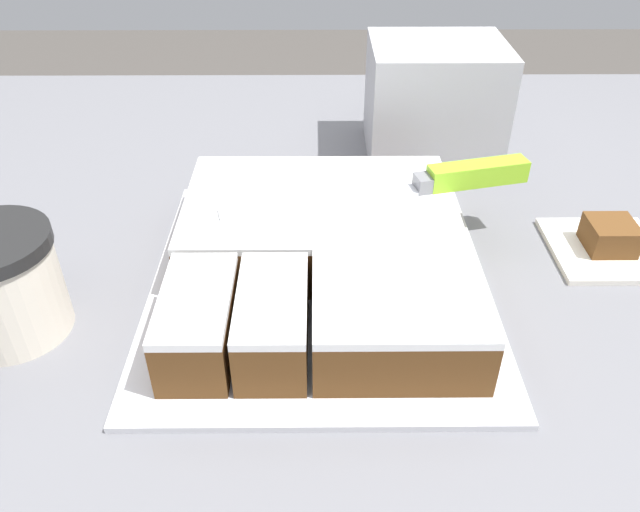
{
  "coord_description": "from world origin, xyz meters",
  "views": [
    {
      "loc": [
        0.06,
        -0.49,
        1.28
      ],
      "look_at": [
        0.07,
        -0.02,
        0.94
      ],
      "focal_mm": 35.0,
      "sensor_mm": 36.0,
      "label": 1
    }
  ],
  "objects_px": {
    "cake_board": "(320,282)",
    "brownie": "(610,235)",
    "storage_box": "(434,99)",
    "cake": "(322,255)",
    "coffee_cup": "(2,285)",
    "knife": "(447,179)"
  },
  "relations": [
    {
      "from": "cake",
      "to": "knife",
      "type": "distance_m",
      "value": 0.15
    },
    {
      "from": "brownie",
      "to": "storage_box",
      "type": "bearing_deg",
      "value": 121.81
    },
    {
      "from": "cake",
      "to": "coffee_cup",
      "type": "bearing_deg",
      "value": -167.11
    },
    {
      "from": "cake_board",
      "to": "coffee_cup",
      "type": "bearing_deg",
      "value": -167.43
    },
    {
      "from": "cake",
      "to": "coffee_cup",
      "type": "relative_size",
      "value": 2.94
    },
    {
      "from": "cake_board",
      "to": "cake",
      "type": "xyz_separation_m",
      "value": [
        0.0,
        0.0,
        0.03
      ]
    },
    {
      "from": "cake",
      "to": "storage_box",
      "type": "bearing_deg",
      "value": 63.17
    },
    {
      "from": "coffee_cup",
      "to": "storage_box",
      "type": "height_order",
      "value": "storage_box"
    },
    {
      "from": "cake_board",
      "to": "brownie",
      "type": "relative_size",
      "value": 7.5
    },
    {
      "from": "coffee_cup",
      "to": "brownie",
      "type": "xyz_separation_m",
      "value": [
        0.56,
        0.11,
        -0.03
      ]
    },
    {
      "from": "brownie",
      "to": "coffee_cup",
      "type": "bearing_deg",
      "value": -168.7
    },
    {
      "from": "knife",
      "to": "storage_box",
      "type": "relative_size",
      "value": 1.86
    },
    {
      "from": "brownie",
      "to": "storage_box",
      "type": "height_order",
      "value": "storage_box"
    },
    {
      "from": "knife",
      "to": "brownie",
      "type": "relative_size",
      "value": 6.64
    },
    {
      "from": "cake",
      "to": "storage_box",
      "type": "xyz_separation_m",
      "value": [
        0.14,
        0.29,
        0.04
      ]
    },
    {
      "from": "cake_board",
      "to": "knife",
      "type": "distance_m",
      "value": 0.16
    },
    {
      "from": "cake",
      "to": "brownie",
      "type": "relative_size",
      "value": 6.32
    },
    {
      "from": "storage_box",
      "to": "brownie",
      "type": "bearing_deg",
      "value": -58.19
    },
    {
      "from": "coffee_cup",
      "to": "knife",
      "type": "bearing_deg",
      "value": 19.31
    },
    {
      "from": "knife",
      "to": "brownie",
      "type": "distance_m",
      "value": 0.18
    },
    {
      "from": "brownie",
      "to": "storage_box",
      "type": "relative_size",
      "value": 0.28
    },
    {
      "from": "storage_box",
      "to": "cake_board",
      "type": "bearing_deg",
      "value": -116.96
    }
  ]
}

